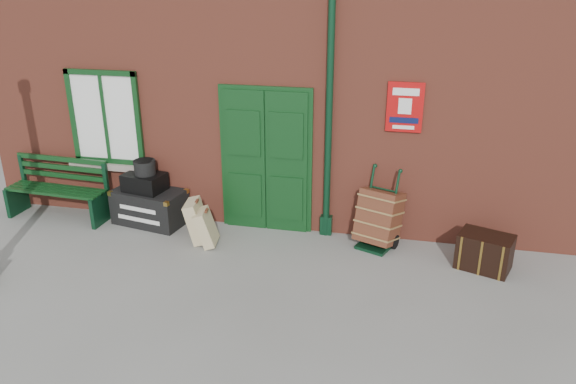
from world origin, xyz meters
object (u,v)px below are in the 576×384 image
(porter_trolley, at_px, (379,218))
(dark_trunk, at_px, (485,252))
(houdini_trunk, at_px, (150,207))
(bench, at_px, (59,187))

(porter_trolley, xyz_separation_m, dark_trunk, (1.47, -0.38, -0.20))
(houdini_trunk, relative_size, dark_trunk, 1.60)
(bench, relative_size, dark_trunk, 2.41)
(bench, distance_m, houdini_trunk, 1.57)
(porter_trolley, distance_m, dark_trunk, 1.53)
(bench, relative_size, houdini_trunk, 1.50)
(porter_trolley, bearing_deg, bench, -157.50)
(houdini_trunk, xyz_separation_m, porter_trolley, (3.64, -0.02, 0.17))
(bench, bearing_deg, houdini_trunk, 6.10)
(houdini_trunk, height_order, porter_trolley, porter_trolley)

